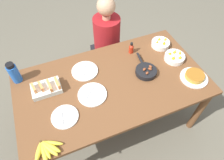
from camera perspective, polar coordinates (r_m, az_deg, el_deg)
ground_plane at (r=2.54m, az=0.00°, el=-11.17°), size 14.00×14.00×0.00m
dining_table at (r=1.97m, az=0.00°, el=-2.14°), size 1.80×0.99×0.76m
banana_bunch at (r=1.64m, az=-18.14°, el=-18.13°), size 0.24×0.21×0.04m
melon_tray at (r=1.91m, az=-18.22°, el=-2.16°), size 0.26×0.18×0.10m
skillet at (r=1.98m, az=9.64°, el=2.54°), size 0.21×0.36×0.08m
frittata_plate_center at (r=2.06m, az=22.47°, el=0.91°), size 0.26×0.26×0.06m
empty_plate_near_front at (r=1.73m, az=-13.32°, el=-10.18°), size 0.23×0.23×0.02m
empty_plate_far_left at (r=1.81m, az=-5.64°, el=-4.13°), size 0.26×0.26×0.02m
empty_plate_far_right at (r=1.99m, az=-7.78°, el=2.57°), size 0.26×0.26×0.02m
fruit_bowl_mango at (r=2.17m, az=17.43°, el=6.28°), size 0.21×0.21×0.11m
fruit_bowl_citrus at (r=2.29m, az=13.71°, el=10.10°), size 0.20×0.20×0.11m
water_bottle at (r=2.04m, az=-26.20°, el=1.83°), size 0.09×0.09×0.22m
hot_sauce_bottle at (r=2.14m, az=5.51°, el=9.00°), size 0.05×0.05×0.13m
person_figure at (r=2.61m, az=-1.40°, el=9.15°), size 0.35×0.35×1.19m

